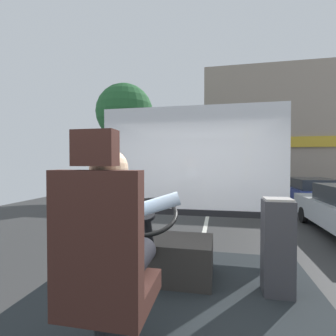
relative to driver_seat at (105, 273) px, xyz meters
name	(u,v)px	position (x,y,z in m)	size (l,w,h in m)	color
ground	(209,208)	(0.23, 9.28, -1.32)	(18.00, 44.00, 0.06)	#313131
driver_seat	(105,273)	(0.00, 0.00, 0.00)	(0.48, 0.48, 1.35)	black
bus_driver	(113,234)	(0.00, 0.11, 0.19)	(0.75, 0.55, 0.77)	black
steering_console	(158,255)	(0.00, 1.23, -0.35)	(1.10, 1.00, 0.86)	#282623
fare_box	(278,246)	(1.13, 1.12, -0.15)	(0.26, 0.22, 0.86)	#333338
windshield_panel	(191,173)	(0.23, 2.10, 0.47)	(2.50, 0.08, 1.48)	white
street_tree	(125,113)	(-4.24, 11.14, 3.21)	(2.96, 2.96, 6.00)	#4C3828
shop_building	(291,133)	(5.36, 16.81, 2.56)	(11.25, 5.40, 7.71)	gray
parked_car_blue	(311,192)	(4.53, 10.50, -0.66)	(1.86, 4.05, 1.22)	navy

